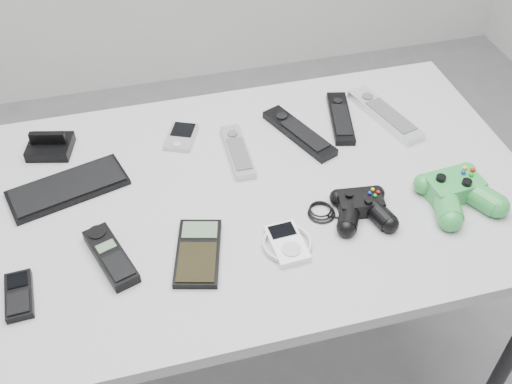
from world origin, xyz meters
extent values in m
cube|color=#A6A5A8|center=(0.03, 0.09, 0.77)|extent=(1.17, 0.75, 0.03)
cylinder|color=black|center=(0.56, -0.24, 0.37)|extent=(0.04, 0.04, 0.75)
cylinder|color=black|center=(-0.50, 0.41, 0.37)|extent=(0.04, 0.04, 0.75)
cylinder|color=black|center=(0.56, 0.41, 0.37)|extent=(0.04, 0.04, 0.75)
cube|color=black|center=(-0.39, 0.19, 0.79)|extent=(0.27, 0.17, 0.02)
cube|color=black|center=(-0.42, 0.33, 0.81)|extent=(0.11, 0.11, 0.05)
cube|color=#AEADB5|center=(-0.12, 0.30, 0.79)|extent=(0.10, 0.11, 0.02)
cube|color=#AEADB5|center=(0.00, 0.21, 0.79)|extent=(0.05, 0.18, 0.02)
cube|color=black|center=(0.15, 0.24, 0.79)|extent=(0.13, 0.22, 0.02)
cube|color=black|center=(0.27, 0.27, 0.79)|extent=(0.09, 0.20, 0.02)
cube|color=silver|center=(0.38, 0.25, 0.79)|extent=(0.11, 0.24, 0.02)
cube|color=black|center=(-0.48, -0.08, 0.79)|extent=(0.05, 0.11, 0.02)
cube|color=black|center=(-0.31, -0.03, 0.79)|extent=(0.10, 0.17, 0.03)
cube|color=black|center=(-0.15, -0.06, 0.79)|extent=(0.12, 0.18, 0.02)
cube|color=white|center=(0.02, -0.09, 0.79)|extent=(0.10, 0.11, 0.02)
camera|label=1|loc=(-0.23, -0.82, 1.68)|focal=42.00mm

